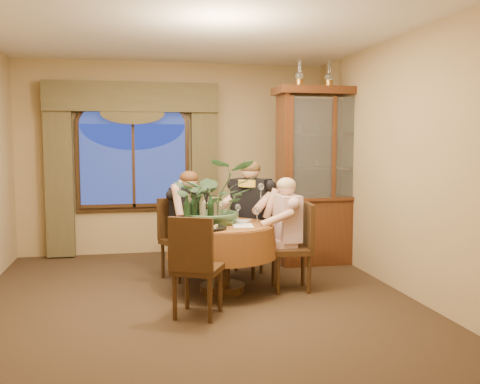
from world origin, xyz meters
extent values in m
plane|color=black|center=(0.00, 0.00, 0.00)|extent=(5.00, 5.00, 0.00)
plane|color=#9A7F54|center=(0.00, 2.50, 1.40)|extent=(4.50, 0.00, 4.50)
plane|color=#9A7F54|center=(2.25, 0.00, 1.40)|extent=(0.00, 5.00, 5.00)
plane|color=white|center=(0.00, 0.00, 2.80)|extent=(5.00, 5.00, 0.00)
cube|color=#463E24|center=(-1.63, 2.38, 1.18)|extent=(0.38, 0.14, 2.32)
cube|color=#463E24|center=(0.43, 2.38, 1.18)|extent=(0.38, 0.14, 2.32)
cylinder|color=maroon|center=(0.33, 0.22, 0.38)|extent=(1.33, 1.33, 0.75)
cube|color=#3B1B0D|center=(1.97, 1.37, 1.18)|extent=(1.46, 0.57, 2.37)
cube|color=black|center=(1.08, 0.12, 0.48)|extent=(0.47, 0.47, 0.96)
cube|color=black|center=(0.71, 0.87, 0.48)|extent=(0.58, 0.58, 0.96)
cube|color=black|center=(-0.05, 0.87, 0.48)|extent=(0.57, 0.57, 0.96)
cube|color=black|center=(-0.04, -0.55, 0.48)|extent=(0.56, 0.56, 0.96)
imported|color=#395938|center=(0.27, 0.35, 1.35)|extent=(0.93, 1.03, 0.81)
imported|color=#4A5B2E|center=(0.37, 0.16, 0.77)|extent=(0.14, 0.14, 0.04)
cylinder|color=black|center=(0.15, -0.08, 0.76)|extent=(0.35, 0.35, 0.02)
cylinder|color=black|center=(-0.06, 0.14, 0.92)|extent=(0.07, 0.07, 0.33)
cylinder|color=black|center=(0.10, 0.36, 0.92)|extent=(0.07, 0.07, 0.33)
cylinder|color=black|center=(0.01, 0.18, 0.92)|extent=(0.07, 0.07, 0.33)
cylinder|color=black|center=(0.20, 0.17, 0.92)|extent=(0.07, 0.07, 0.33)
cylinder|color=tan|center=(0.12, 0.26, 0.92)|extent=(0.07, 0.07, 0.33)
cylinder|color=tan|center=(-0.02, 0.30, 0.92)|extent=(0.07, 0.07, 0.33)
cube|color=white|center=(0.53, 0.05, 0.75)|extent=(0.24, 0.32, 0.00)
cube|color=white|center=(0.55, 0.37, 0.75)|extent=(0.33, 0.36, 0.00)
camera|label=1|loc=(-0.63, -5.47, 1.65)|focal=40.00mm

